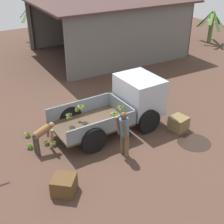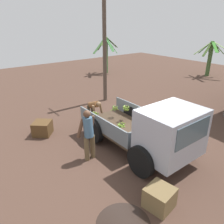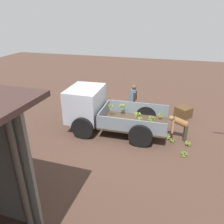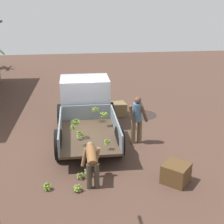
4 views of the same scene
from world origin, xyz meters
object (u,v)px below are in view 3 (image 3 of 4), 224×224
Objects in this scene: person_worker_loading at (180,125)px; banana_bunch_on_ground_0 at (188,143)px; banana_bunch_on_ground_2 at (184,154)px; cargo_truck at (96,108)px; banana_bunch_on_ground_1 at (173,140)px; banana_bunch_on_ground_3 at (168,137)px; wooden_crate_0 at (183,112)px; wooden_crate_1 at (80,108)px; person_foreground_visitor at (133,99)px.

person_worker_loading reaches higher than banana_bunch_on_ground_0.
cargo_truck is at bearing -17.46° from banana_bunch_on_ground_2.
person_worker_loading is at bearing -125.65° from banana_bunch_on_ground_1.
banana_bunch_on_ground_3 is at bearing 11.64° from person_worker_loading.
banana_bunch_on_ground_2 is 0.36× the size of wooden_crate_0.
wooden_crate_0 reaches higher than banana_bunch_on_ground_3.
wooden_crate_1 is at bearing -45.70° from cargo_truck.
wooden_crate_0 is at bearing 9.06° from person_foreground_visitor.
cargo_truck is at bearing 30.20° from wooden_crate_0.
cargo_truck is 6.59× the size of wooden_crate_0.
cargo_truck reaches higher than banana_bunch_on_ground_2.
banana_bunch_on_ground_2 is (-0.43, 0.89, 0.00)m from banana_bunch_on_ground_1.
person_foreground_visitor is 2.57× the size of wooden_crate_0.
person_foreground_visitor is at bearing -38.63° from person_worker_loading.
wooden_crate_0 reaches higher than wooden_crate_1.
banana_bunch_on_ground_2 is at bearing 115.50° from banana_bunch_on_ground_1.
banana_bunch_on_ground_3 is 2.54m from wooden_crate_0.
wooden_crate_1 is at bearing -20.04° from banana_bunch_on_ground_1.
banana_bunch_on_ground_3 is (0.20, -0.22, -0.00)m from banana_bunch_on_ground_1.
banana_bunch_on_ground_1 is 2.71m from wooden_crate_0.
cargo_truck reaches higher than wooden_crate_0.
banana_bunch_on_ground_2 is at bearing 153.31° from wooden_crate_1.
wooden_crate_1 reaches higher than banana_bunch_on_ground_2.
banana_bunch_on_ground_3 reaches higher than banana_bunch_on_ground_1.
banana_bunch_on_ground_1 is (-3.51, 0.34, -0.93)m from cargo_truck.
banana_bunch_on_ground_2 is 1.28m from banana_bunch_on_ground_3.
cargo_truck is 18.62× the size of banana_bunch_on_ground_1.
person_foreground_visitor is at bearing -174.89° from wooden_crate_1.
person_foreground_visitor is 3.05m from banana_bunch_on_ground_1.
banana_bunch_on_ground_1 is at bearing -64.50° from banana_bunch_on_ground_2.
banana_bunch_on_ground_2 is at bearing 89.14° from wooden_crate_0.
person_foreground_visitor is at bearing -49.45° from banana_bunch_on_ground_2.
banana_bunch_on_ground_0 is 5.85m from wooden_crate_1.
cargo_truck is 18.31× the size of banana_bunch_on_ground_2.
cargo_truck is at bearing -5.58° from banana_bunch_on_ground_1.
person_foreground_visitor reaches higher than person_worker_loading.
wooden_crate_0 is (-0.48, -2.66, 0.17)m from banana_bunch_on_ground_1.
banana_bunch_on_ground_1 is 0.35× the size of wooden_crate_0.
cargo_truck is at bearing -133.86° from person_foreground_visitor.
banana_bunch_on_ground_2 reaches higher than banana_bunch_on_ground_1.
banana_bunch_on_ground_2 is at bearing 119.25° from banana_bunch_on_ground_3.
banana_bunch_on_ground_2 reaches higher than banana_bunch_on_ground_0.
wooden_crate_0 is (-0.24, -2.33, -0.40)m from person_worker_loading.
person_foreground_visitor reaches higher than banana_bunch_on_ground_0.
banana_bunch_on_ground_2 is at bearing 77.34° from banana_bunch_on_ground_0.
cargo_truck reaches higher than wooden_crate_1.
cargo_truck is 4.68m from wooden_crate_0.
person_worker_loading is 4.52× the size of banana_bunch_on_ground_1.
wooden_crate_0 is at bearing -100.22° from banana_bunch_on_ground_1.
banana_bunch_on_ground_1 is (0.24, 0.33, -0.57)m from person_worker_loading.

